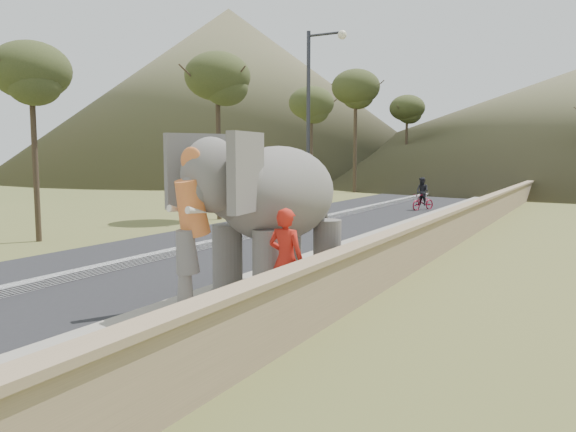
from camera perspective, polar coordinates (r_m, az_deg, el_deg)
name	(u,v)px	position (r m, az deg, el deg)	size (l,w,h in m)	color
ground	(209,326)	(9.98, -7.99, -11.04)	(160.00, 160.00, 0.00)	olive
road	(265,234)	(20.83, -2.38, -1.86)	(7.00, 120.00, 0.03)	black
median	(265,232)	(20.82, -2.38, -1.61)	(0.35, 120.00, 0.22)	black
walkway	(395,243)	(18.73, 10.79, -2.70)	(3.00, 120.00, 0.15)	#9E9687
parapet	(446,232)	(18.22, 15.75, -1.57)	(0.30, 120.00, 1.10)	tan
lamppost	(315,108)	(23.64, 2.76, 10.90)	(1.76, 0.36, 8.00)	#2D2C31
signboard	(309,187)	(22.74, 2.19, 2.94)	(0.60, 0.08, 2.40)	#2D2D33
hill_left	(229,94)	(76.80, -5.97, 12.24)	(60.00, 60.00, 22.00)	brown
elephant_and_man	(279,215)	(11.58, -0.91, 0.08)	(2.86, 4.64, 3.15)	slate
motorcyclist	(423,198)	(30.66, 13.53, 1.83)	(1.17, 1.75, 1.76)	maroon
trees	(503,138)	(38.18, 21.04, 7.41)	(48.35, 44.26, 9.74)	#473828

